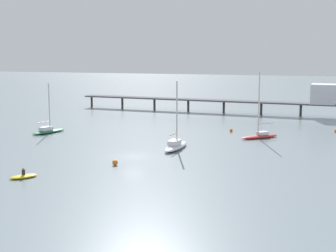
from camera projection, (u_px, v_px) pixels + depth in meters
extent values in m
plane|color=gray|center=(134.00, 156.00, 63.02)|extent=(400.00, 400.00, 0.00)
cube|color=#4C4C51|center=(206.00, 100.00, 106.22)|extent=(57.95, 7.44, 0.30)
cylinder|color=#38332D|center=(92.00, 102.00, 116.03)|extent=(0.50, 0.50, 2.47)
cylinder|color=#38332D|center=(122.00, 103.00, 113.29)|extent=(0.50, 0.50, 2.47)
cylinder|color=#38332D|center=(154.00, 104.00, 110.54)|extent=(0.50, 0.50, 2.47)
cylinder|color=#38332D|center=(188.00, 106.00, 107.80)|extent=(0.50, 0.50, 2.47)
cylinder|color=#38332D|center=(224.00, 107.00, 105.06)|extent=(0.50, 0.50, 2.47)
cylinder|color=#38332D|center=(261.00, 109.00, 102.32)|extent=(0.50, 0.50, 2.47)
cylinder|color=#38332D|center=(301.00, 111.00, 99.58)|extent=(0.50, 0.50, 2.47)
cube|color=silver|center=(323.00, 94.00, 97.57)|extent=(5.09, 5.09, 3.93)
ellipsoid|color=red|center=(260.00, 137.00, 75.69)|extent=(5.94, 5.54, 0.51)
cube|color=silver|center=(263.00, 133.00, 75.84)|extent=(1.96, 1.91, 0.49)
cylinder|color=silver|center=(259.00, 104.00, 74.76)|extent=(0.20, 0.20, 9.68)
cylinder|color=silver|center=(265.00, 123.00, 75.82)|extent=(2.12, 1.92, 0.16)
ellipsoid|color=#287F4C|center=(49.00, 131.00, 80.39)|extent=(4.04, 6.60, 0.50)
cube|color=silver|center=(46.00, 129.00, 79.90)|extent=(1.92, 2.33, 0.59)
cylinder|color=silver|center=(49.00, 107.00, 80.00)|extent=(0.20, 0.20, 7.65)
cylinder|color=silver|center=(44.00, 122.00, 79.46)|extent=(1.01, 2.24, 0.16)
ellipsoid|color=white|center=(176.00, 146.00, 67.55)|extent=(2.41, 7.54, 0.73)
cube|color=silver|center=(174.00, 142.00, 66.90)|extent=(1.48, 2.23, 0.61)
cylinder|color=silver|center=(177.00, 112.00, 67.17)|extent=(0.21, 0.21, 8.57)
cylinder|color=silver|center=(174.00, 134.00, 66.36)|extent=(0.35, 2.67, 0.17)
ellipsoid|color=yellow|center=(24.00, 176.00, 52.46)|extent=(2.87, 3.09, 0.35)
cylinder|color=#26262D|center=(23.00, 172.00, 52.39)|extent=(0.51, 0.51, 0.55)
sphere|color=tan|center=(23.00, 169.00, 52.33)|extent=(0.24, 0.24, 0.24)
sphere|color=orange|center=(115.00, 163.00, 58.09)|extent=(0.67, 0.67, 0.67)
sphere|color=orange|center=(336.00, 131.00, 80.91)|extent=(0.54, 0.54, 0.54)
sphere|color=orange|center=(231.00, 130.00, 81.36)|extent=(0.54, 0.54, 0.54)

